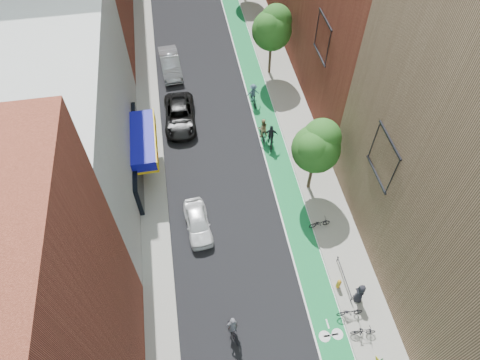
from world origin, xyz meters
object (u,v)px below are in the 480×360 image
parked_car_silver (170,64)px  pedestrian (360,293)px  parked_car_white (198,223)px  cyclist_lane_far (253,96)px  cyclist_lane_near (263,131)px  parked_car_black (180,116)px  cyclist_lane_mid (271,139)px  cyclist_lead (233,329)px  fire_hydrant (339,284)px

parked_car_silver → pedestrian: 26.97m
parked_car_white → cyclist_lane_far: (6.28, 12.21, 0.20)m
pedestrian → cyclist_lane_near: bearing=-158.3°
cyclist_lane_near → parked_car_black: bearing=-28.4°
parked_car_black → cyclist_lane_near: 7.24m
parked_car_white → pedestrian: (9.25, -7.00, 0.33)m
parked_car_silver → cyclist_lane_mid: (7.34, -11.24, -0.02)m
cyclist_lane_mid → pedestrian: bearing=112.3°
pedestrian → cyclist_lane_far: bearing=-161.2°
parked_car_black → cyclist_lane_mid: (7.05, -4.02, 0.04)m
parked_car_white → parked_car_black: (-0.32, 10.89, 0.08)m
parked_car_silver → cyclist_lane_far: size_ratio=2.46×
cyclist_lead → pedestrian: (8.04, 0.78, 0.21)m
cyclist_lane_mid → cyclist_lane_far: bearing=-73.2°
cyclist_lane_mid → cyclist_lane_far: size_ratio=1.06×
parked_car_black → cyclist_lead: cyclist_lead is taller
parked_car_silver → fire_hydrant: bearing=-73.5°
parked_car_white → cyclist_lead: (1.21, -7.78, 0.12)m
cyclist_lane_far → pedestrian: (2.97, -19.20, 0.13)m
parked_car_black → cyclist_lane_far: size_ratio=2.71×
cyclist_lead → pedestrian: cyclist_lead is taller
parked_car_white → parked_car_silver: 18.12m
cyclist_lane_near → parked_car_white: bearing=48.7°
parked_car_black → pedestrian: size_ratio=3.18×
cyclist_lane_near → pedestrian: cyclist_lane_near is taller
cyclist_lane_far → parked_car_silver: bearing=-46.4°
cyclist_lane_mid → parked_car_black: bearing=-17.7°
parked_car_black → fire_hydrant: size_ratio=6.80×
cyclist_lead → cyclist_lane_near: bearing=-122.1°
parked_car_white → parked_car_black: parked_car_black is taller
parked_car_white → cyclist_lane_far: cyclist_lane_far is taller
cyclist_lead → cyclist_lane_far: (5.08, 19.98, 0.08)m
parked_car_black → parked_car_silver: 7.22m
parked_car_white → fire_hydrant: size_ratio=4.96×
parked_car_silver → cyclist_lead: (1.82, -25.88, -0.02)m
parked_car_black → parked_car_silver: size_ratio=1.10×
parked_car_white → cyclist_lane_far: bearing=58.4°
parked_car_black → cyclist_lead: bearing=-83.1°
parked_car_white → cyclist_lead: size_ratio=1.79×
parked_car_black → cyclist_lane_near: cyclist_lane_near is taller
cyclist_lane_far → fire_hydrant: size_ratio=2.51×
cyclist_lane_near → cyclist_lane_mid: (0.53, -0.88, -0.08)m
cyclist_lane_near → pedestrian: size_ratio=1.23×
cyclist_lane_near → fire_hydrant: size_ratio=2.63×
parked_car_white → parked_car_black: 10.90m
parked_car_silver → cyclist_lane_far: cyclist_lane_far is taller
parked_car_silver → parked_car_white: bearing=-91.9°
parked_car_white → parked_car_silver: (-0.61, 18.10, 0.14)m
cyclist_lead → cyclist_lane_mid: 15.65m
cyclist_lead → fire_hydrant: size_ratio=2.77×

